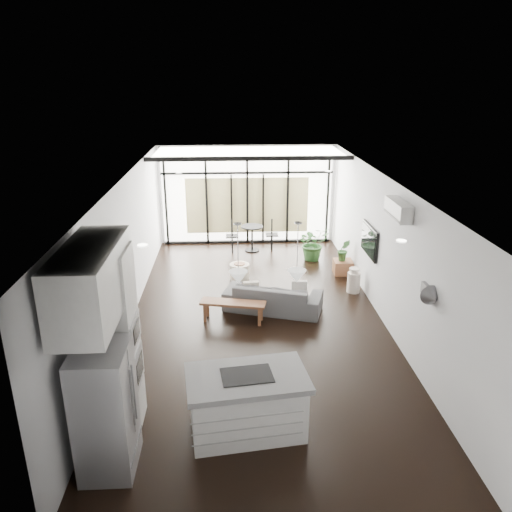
{
  "coord_description": "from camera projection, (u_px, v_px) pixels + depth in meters",
  "views": [
    {
      "loc": [
        -0.5,
        -8.94,
        4.62
      ],
      "look_at": [
        0.0,
        0.3,
        1.25
      ],
      "focal_mm": 35.0,
      "sensor_mm": 36.0,
      "label": 1
    }
  ],
  "objects": [
    {
      "name": "framed_art",
      "position": [
        120.0,
        258.0,
        8.87
      ],
      "size": [
        0.04,
        0.7,
        0.9
      ],
      "primitive_type": "cube",
      "color": "black",
      "rests_on": "wall_left"
    },
    {
      "name": "pendant_left",
      "position": [
        238.0,
        277.0,
        6.79
      ],
      "size": [
        0.26,
        0.26,
        0.18
      ],
      "primitive_type": "cone",
      "color": "white",
      "rests_on": "ceiling"
    },
    {
      "name": "pouf",
      "position": [
        240.0,
        271.0,
        11.93
      ],
      "size": [
        0.52,
        0.52,
        0.38
      ],
      "primitive_type": "cylinder",
      "rotation": [
        0.0,
        0.0,
        0.1
      ],
      "color": "beige",
      "rests_on": "floor"
    },
    {
      "name": "bistro_set",
      "position": [
        252.0,
        239.0,
        13.79
      ],
      "size": [
        1.51,
        0.68,
        0.71
      ],
      "primitive_type": "cube",
      "rotation": [
        0.0,
        0.0,
        0.06
      ],
      "color": "black",
      "rests_on": "floor"
    },
    {
      "name": "ceiling",
      "position": [
        257.0,
        181.0,
        9.03
      ],
      "size": [
        5.0,
        10.0,
        0.0
      ],
      "primitive_type": "cube",
      "color": "white",
      "rests_on": "ground"
    },
    {
      "name": "sofa",
      "position": [
        273.0,
        292.0,
        10.29
      ],
      "size": [
        2.08,
        1.16,
        0.78
      ],
      "primitive_type": "imported",
      "rotation": [
        0.0,
        0.0,
        2.83
      ],
      "color": "#48484B",
      "rests_on": "floor"
    },
    {
      "name": "skylight",
      "position": [
        248.0,
        151.0,
        12.8
      ],
      "size": [
        4.7,
        1.9,
        0.06
      ],
      "primitive_type": "cube",
      "color": "white",
      "rests_on": "ceiling"
    },
    {
      "name": "wall_right",
      "position": [
        386.0,
        252.0,
        9.64
      ],
      "size": [
        0.02,
        10.0,
        2.8
      ],
      "primitive_type": "cube",
      "color": "silver",
      "rests_on": "ground"
    },
    {
      "name": "cooktop",
      "position": [
        247.0,
        375.0,
        6.58
      ],
      "size": [
        0.73,
        0.53,
        0.01
      ],
      "primitive_type": "cube",
      "rotation": [
        0.0,
        0.0,
        0.13
      ],
      "color": "black",
      "rests_on": "island"
    },
    {
      "name": "wall_left",
      "position": [
        124.0,
        256.0,
        9.39
      ],
      "size": [
        0.02,
        10.0,
        2.8
      ],
      "primitive_type": "cube",
      "color": "silver",
      "rests_on": "ground"
    },
    {
      "name": "plant_crate",
      "position": [
        343.0,
        256.0,
        12.16
      ],
      "size": [
        0.33,
        0.56,
        0.24
      ],
      "primitive_type": "imported",
      "rotation": [
        0.0,
        0.0,
        -0.05
      ],
      "color": "#2D5C29",
      "rests_on": "crate"
    },
    {
      "name": "pendant_right",
      "position": [
        297.0,
        276.0,
        6.83
      ],
      "size": [
        0.26,
        0.26,
        0.18
      ],
      "primitive_type": "cone",
      "color": "white",
      "rests_on": "ceiling"
    },
    {
      "name": "floor",
      "position": [
        257.0,
        320.0,
        9.99
      ],
      "size": [
        5.0,
        10.0,
        0.0
      ],
      "primitive_type": "cube",
      "color": "black",
      "rests_on": "ground"
    },
    {
      "name": "wall_front",
      "position": [
        285.0,
        428.0,
        4.82
      ],
      "size": [
        5.0,
        0.02,
        2.8
      ],
      "primitive_type": "cube",
      "color": "silver",
      "rests_on": "ground"
    },
    {
      "name": "neighbour_building",
      "position": [
        247.0,
        205.0,
        14.26
      ],
      "size": [
        3.5,
        0.02,
        1.6
      ],
      "primitive_type": "cube",
      "color": "#D6D48A",
      "rests_on": "ground"
    },
    {
      "name": "plant_tall",
      "position": [
        313.0,
        247.0,
        13.13
      ],
      "size": [
        1.02,
        1.09,
        0.71
      ],
      "primitive_type": "imported",
      "rotation": [
        0.0,
        0.0,
        0.24
      ],
      "color": "#2D5C29",
      "rests_on": "floor"
    },
    {
      "name": "glazing",
      "position": [
        247.0,
        196.0,
        14.09
      ],
      "size": [
        5.0,
        0.2,
        2.8
      ],
      "primitive_type": "cube",
      "color": "black",
      "rests_on": "ground"
    },
    {
      "name": "crate",
      "position": [
        343.0,
        267.0,
        12.26
      ],
      "size": [
        0.46,
        0.46,
        0.34
      ],
      "primitive_type": "cube",
      "rotation": [
        0.0,
        0.0,
        -0.04
      ],
      "color": "brown",
      "rests_on": "floor"
    },
    {
      "name": "wall_back",
      "position": [
        247.0,
        195.0,
        14.2
      ],
      "size": [
        5.0,
        0.02,
        2.8
      ],
      "primitive_type": "cube",
      "color": "silver",
      "rests_on": "ground"
    },
    {
      "name": "island",
      "position": [
        247.0,
        403.0,
        6.74
      ],
      "size": [
        1.72,
        1.15,
        0.88
      ],
      "primitive_type": "cube",
      "rotation": [
        0.0,
        0.0,
        0.13
      ],
      "color": "silver",
      "rests_on": "floor"
    },
    {
      "name": "ac_unit",
      "position": [
        398.0,
        210.0,
        8.52
      ],
      "size": [
        0.22,
        0.9,
        0.3
      ],
      "primitive_type": "cube",
      "color": "silver",
      "rests_on": "wall_right"
    },
    {
      "name": "appliance_column",
      "position": [
        110.0,
        342.0,
        6.58
      ],
      "size": [
        0.67,
        0.7,
        2.59
      ],
      "primitive_type": "cube",
      "color": "silver",
      "rests_on": "floor"
    },
    {
      "name": "fridge",
      "position": [
        106.0,
        410.0,
        5.99
      ],
      "size": [
        0.64,
        0.8,
        1.65
      ],
      "primitive_type": "cube",
      "color": "#A3A2A7",
      "rests_on": "floor"
    },
    {
      "name": "console_bench",
      "position": [
        233.0,
        311.0,
        9.88
      ],
      "size": [
        1.33,
        0.58,
        0.41
      ],
      "primitive_type": "cube",
      "rotation": [
        0.0,
        0.0,
        -0.21
      ],
      "color": "brown",
      "rests_on": "floor"
    },
    {
      "name": "milk_can",
      "position": [
        354.0,
        280.0,
        11.18
      ],
      "size": [
        0.32,
        0.32,
        0.57
      ],
      "primitive_type": "cylinder",
      "rotation": [
        0.0,
        0.0,
        -0.11
      ],
      "color": "beige",
      "rests_on": "floor"
    },
    {
      "name": "upper_cabinets",
      "position": [
        92.0,
        282.0,
        5.8
      ],
      "size": [
        0.62,
        1.75,
        0.86
      ],
      "primitive_type": "cube",
      "color": "silver",
      "rests_on": "wall_left"
    },
    {
      "name": "tv",
      "position": [
        370.0,
        240.0,
        10.61
      ],
      "size": [
        0.05,
        1.1,
        0.65
      ],
      "primitive_type": "cube",
      "color": "black",
      "rests_on": "wall_right"
    }
  ]
}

